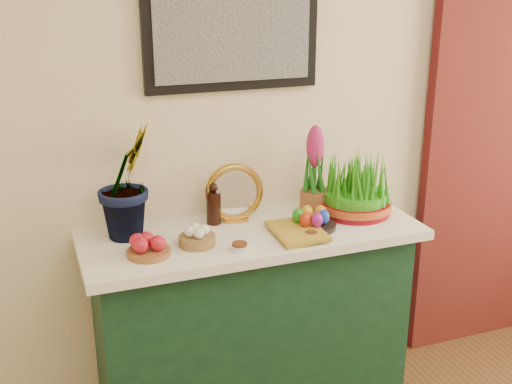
% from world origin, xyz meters
% --- Properties ---
extents(sideboard, '(1.30, 0.45, 0.85)m').
position_xyz_m(sideboard, '(-0.16, 2.00, 0.42)').
color(sideboard, '#153B23').
rests_on(sideboard, ground).
extents(tablecloth, '(1.40, 0.55, 0.04)m').
position_xyz_m(tablecloth, '(-0.16, 2.00, 0.87)').
color(tablecloth, white).
rests_on(tablecloth, sideboard).
extents(hyacinth_green, '(0.40, 0.39, 0.60)m').
position_xyz_m(hyacinth_green, '(-0.64, 2.12, 1.19)').
color(hyacinth_green, '#1A6617').
rests_on(hyacinth_green, tablecloth).
extents(apple_bowl, '(0.21, 0.21, 0.08)m').
position_xyz_m(apple_bowl, '(-0.61, 1.90, 0.92)').
color(apple_bowl, brown).
rests_on(apple_bowl, tablecloth).
extents(garlic_basket, '(0.16, 0.16, 0.08)m').
position_xyz_m(garlic_basket, '(-0.41, 1.93, 0.92)').
color(garlic_basket, olive).
rests_on(garlic_basket, tablecloth).
extents(vinegar_cruet, '(0.06, 0.06, 0.18)m').
position_xyz_m(vinegar_cruet, '(-0.29, 2.12, 0.97)').
color(vinegar_cruet, black).
rests_on(vinegar_cruet, tablecloth).
extents(mirror, '(0.26, 0.09, 0.25)m').
position_xyz_m(mirror, '(-0.19, 2.13, 1.01)').
color(mirror, gold).
rests_on(mirror, tablecloth).
extents(book, '(0.19, 0.27, 0.04)m').
position_xyz_m(book, '(-0.11, 1.89, 0.91)').
color(book, '#B18D26').
rests_on(book, tablecloth).
extents(spice_dish_left, '(0.07, 0.07, 0.03)m').
position_xyz_m(spice_dish_left, '(-0.28, 1.83, 0.90)').
color(spice_dish_left, silver).
rests_on(spice_dish_left, tablecloth).
extents(spice_dish_right, '(0.06, 0.06, 0.03)m').
position_xyz_m(spice_dish_right, '(0.03, 1.84, 0.90)').
color(spice_dish_right, silver).
rests_on(spice_dish_right, tablecloth).
extents(egg_plate, '(0.25, 0.25, 0.08)m').
position_xyz_m(egg_plate, '(0.08, 1.94, 0.92)').
color(egg_plate, black).
rests_on(egg_plate, tablecloth).
extents(hyacinth_pink, '(0.12, 0.12, 0.39)m').
position_xyz_m(hyacinth_pink, '(0.16, 2.10, 1.07)').
color(hyacinth_pink, brown).
rests_on(hyacinth_pink, tablecloth).
extents(wheatgrass_sabzeh, '(0.32, 0.32, 0.26)m').
position_xyz_m(wheatgrass_sabzeh, '(0.33, 2.03, 1.01)').
color(wheatgrass_sabzeh, maroon).
rests_on(wheatgrass_sabzeh, tablecloth).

